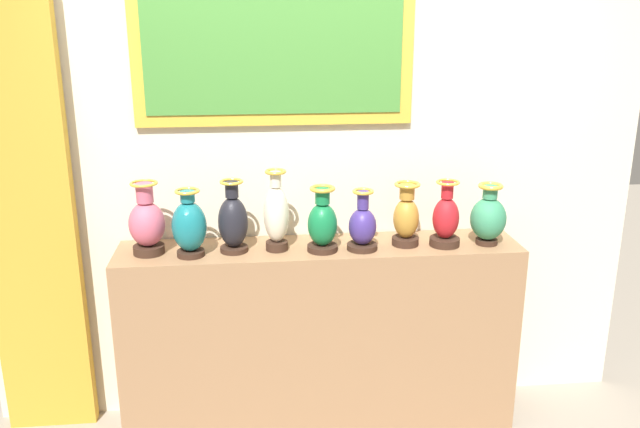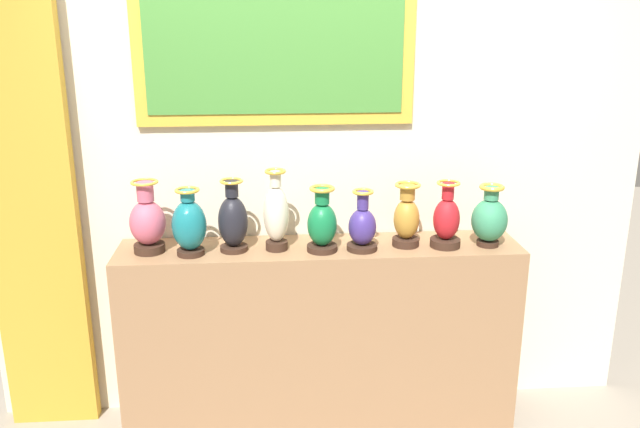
{
  "view_description": "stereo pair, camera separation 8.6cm",
  "coord_description": "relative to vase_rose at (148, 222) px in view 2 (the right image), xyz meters",
  "views": [
    {
      "loc": [
        -0.34,
        -3.19,
        2.18
      ],
      "look_at": [
        0.0,
        0.0,
        1.19
      ],
      "focal_mm": 37.38,
      "sensor_mm": 36.0,
      "label": 1
    },
    {
      "loc": [
        -0.26,
        -3.2,
        2.18
      ],
      "look_at": [
        0.0,
        0.0,
        1.19
      ],
      "focal_mm": 37.38,
      "sensor_mm": 36.0,
      "label": 2
    }
  ],
  "objects": [
    {
      "name": "vase_crimson",
      "position": [
        1.49,
        -0.04,
        -0.02
      ],
      "size": [
        0.15,
        0.15,
        0.34
      ],
      "color": "#382319",
      "rests_on": "display_shelf"
    },
    {
      "name": "vase_onyx",
      "position": [
        0.42,
        -0.01,
        0.0
      ],
      "size": [
        0.15,
        0.15,
        0.37
      ],
      "color": "#382319",
      "rests_on": "display_shelf"
    },
    {
      "name": "vase_ochre",
      "position": [
        1.29,
        -0.01,
        -0.01
      ],
      "size": [
        0.14,
        0.14,
        0.33
      ],
      "color": "#382319",
      "rests_on": "display_shelf"
    },
    {
      "name": "curtain_gold",
      "position": [
        -0.6,
        0.15,
        -0.0
      ],
      "size": [
        0.45,
        0.08,
        2.35
      ],
      "primitive_type": "cube",
      "color": "gold",
      "rests_on": "ground_plane"
    },
    {
      "name": "vase_teal",
      "position": [
        0.21,
        -0.06,
        -0.0
      ],
      "size": [
        0.17,
        0.17,
        0.34
      ],
      "color": "#382319",
      "rests_on": "display_shelf"
    },
    {
      "name": "vase_emerald",
      "position": [
        0.86,
        -0.05,
        -0.01
      ],
      "size": [
        0.15,
        0.15,
        0.33
      ],
      "color": "#382319",
      "rests_on": "display_shelf"
    },
    {
      "name": "back_wall",
      "position": [
        0.85,
        0.27,
        0.22
      ],
      "size": [
        3.52,
        0.14,
        2.73
      ],
      "color": "beige",
      "rests_on": "ground_plane"
    },
    {
      "name": "vase_rose",
      "position": [
        0.0,
        0.0,
        0.0
      ],
      "size": [
        0.18,
        0.18,
        0.37
      ],
      "color": "#382319",
      "rests_on": "display_shelf"
    },
    {
      "name": "ground_plane",
      "position": [
        0.86,
        0.01,
        -1.18
      ],
      "size": [
        9.52,
        9.52,
        0.0
      ],
      "primitive_type": "plane",
      "color": "gray"
    },
    {
      "name": "vase_ivory",
      "position": [
        0.63,
        -0.01,
        0.03
      ],
      "size": [
        0.13,
        0.13,
        0.41
      ],
      "color": "#382319",
      "rests_on": "display_shelf"
    },
    {
      "name": "vase_jade",
      "position": [
        1.72,
        -0.04,
        -0.01
      ],
      "size": [
        0.18,
        0.18,
        0.32
      ],
      "color": "#382319",
      "rests_on": "display_shelf"
    },
    {
      "name": "vase_indigo",
      "position": [
        1.06,
        -0.05,
        -0.03
      ],
      "size": [
        0.15,
        0.15,
        0.31
      ],
      "color": "#382319",
      "rests_on": "display_shelf"
    },
    {
      "name": "display_shelf",
      "position": [
        0.86,
        0.01,
        -0.67
      ],
      "size": [
        2.06,
        0.39,
        1.02
      ],
      "primitive_type": "cube",
      "color": "#99704C",
      "rests_on": "ground_plane"
    }
  ]
}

